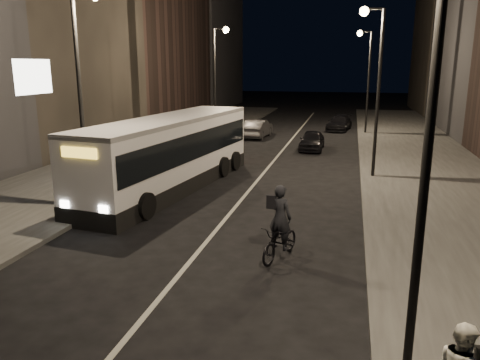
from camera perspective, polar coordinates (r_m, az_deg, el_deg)
The scene contains 14 objects.
ground at distance 13.91m, azimuth -6.25°, elevation -10.03°, with size 180.00×180.00×0.00m, color black.
sidewalk_right at distance 26.86m, azimuth 21.87°, elevation 0.97°, with size 7.00×70.00×0.16m, color #343432.
sidewalk_left at distance 29.49m, azimuth -12.83°, elevation 2.71°, with size 7.00×70.00×0.16m, color #343432.
building_row_left at distance 45.60m, azimuth -14.22°, elevation 20.26°, with size 8.00×61.00×22.00m, color black.
streetlight_right_near at distance 8.02m, azimuth 20.70°, elevation 11.20°, with size 1.20×0.44×8.12m.
streetlight_right_mid at distance 23.97m, azimuth 16.03°, elevation 12.75°, with size 1.20×0.44×8.12m.
streetlight_right_far at distance 39.97m, azimuth 15.09°, elevation 13.05°, with size 1.20×0.44×8.12m.
streetlight_left_near at distance 18.67m, azimuth -18.42°, elevation 12.41°, with size 1.20×0.44×8.12m.
streetlight_left_far at distance 35.31m, azimuth -2.70°, elevation 13.45°, with size 1.20×0.44×8.12m.
city_bus at distance 21.69m, azimuth -8.46°, elevation 3.60°, with size 4.20×12.49×3.31m.
cyclist_on_bicycle at distance 13.85m, azimuth 4.93°, elevation -6.64°, with size 1.33×2.13×2.32m.
car_near at distance 32.04m, azimuth 8.77°, elevation 4.80°, with size 1.53×3.81×1.30m, color black.
car_mid at distance 37.20m, azimuth 2.15°, elevation 6.30°, with size 1.51×4.33×1.43m, color #2F2F32.
car_far at distance 42.22m, azimuth 12.00°, elevation 6.80°, with size 1.77×4.36×1.27m, color black.
Camera 1 is at (4.36, -11.95, 5.61)m, focal length 35.00 mm.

